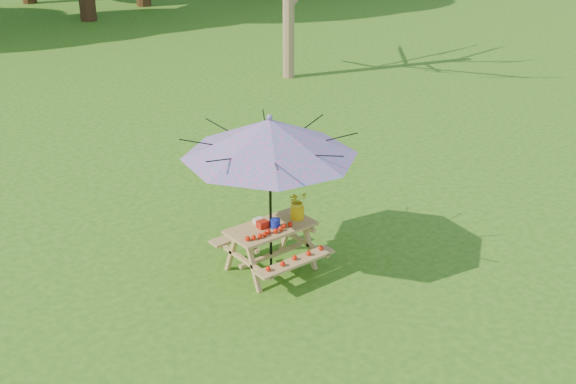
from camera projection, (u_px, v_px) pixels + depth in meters
ground at (264, 382)px, 7.86m from camera, size 120.00×120.00×0.00m
picnic_table at (271, 249)px, 9.95m from camera, size 1.20×1.32×0.67m
patio_umbrella at (270, 138)px, 9.30m from camera, size 2.80×2.80×2.27m
produce_bins at (267, 223)px, 9.79m from camera, size 0.27×0.38×0.13m
tomatoes_row at (270, 232)px, 9.59m from camera, size 0.77×0.13×0.07m
flower_bucket at (297, 204)px, 9.95m from camera, size 0.27×0.24×0.41m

